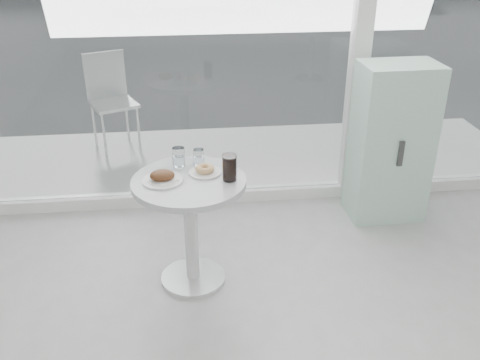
{
  "coord_description": "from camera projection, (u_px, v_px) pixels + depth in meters",
  "views": [
    {
      "loc": [
        -0.51,
        -1.09,
        2.27
      ],
      "look_at": [
        -0.2,
        1.7,
        0.85
      ],
      "focal_mm": 40.0,
      "sensor_mm": 36.0,
      "label": 1
    }
  ],
  "objects": [
    {
      "name": "main_table",
      "position": [
        190.0,
        210.0,
        3.43
      ],
      "size": [
        0.72,
        0.72,
        0.77
      ],
      "color": "silver",
      "rests_on": "ground"
    },
    {
      "name": "patio_deck",
      "position": [
        237.0,
        158.0,
        5.4
      ],
      "size": [
        5.6,
        1.6,
        0.05
      ],
      "primitive_type": "cube",
      "color": "white",
      "rests_on": "ground"
    },
    {
      "name": "mint_cabinet",
      "position": [
        391.0,
        143.0,
        4.2
      ],
      "size": [
        0.6,
        0.42,
        1.27
      ],
      "rotation": [
        0.0,
        0.0,
        0.03
      ],
      "color": "#A0CCB4",
      "rests_on": "ground"
    },
    {
      "name": "patio_chair",
      "position": [
        111.0,
        95.0,
        5.39
      ],
      "size": [
        0.55,
        0.55,
        0.96
      ],
      "rotation": [
        0.0,
        0.0,
        0.4
      ],
      "color": "silver",
      "rests_on": "patio_deck"
    },
    {
      "name": "plate_fritter",
      "position": [
        163.0,
        177.0,
        3.3
      ],
      "size": [
        0.25,
        0.25,
        0.07
      ],
      "color": "silver",
      "rests_on": "main_table"
    },
    {
      "name": "plate_donut",
      "position": [
        205.0,
        170.0,
        3.4
      ],
      "size": [
        0.21,
        0.21,
        0.05
      ],
      "color": "silver",
      "rests_on": "main_table"
    },
    {
      "name": "water_tumbler_a",
      "position": [
        179.0,
        158.0,
        3.48
      ],
      "size": [
        0.08,
        0.08,
        0.13
      ],
      "color": "white",
      "rests_on": "main_table"
    },
    {
      "name": "water_tumbler_b",
      "position": [
        199.0,
        158.0,
        3.49
      ],
      "size": [
        0.07,
        0.07,
        0.11
      ],
      "color": "white",
      "rests_on": "main_table"
    },
    {
      "name": "cola_glass",
      "position": [
        229.0,
        168.0,
        3.29
      ],
      "size": [
        0.09,
        0.09,
        0.17
      ],
      "color": "white",
      "rests_on": "main_table"
    }
  ]
}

